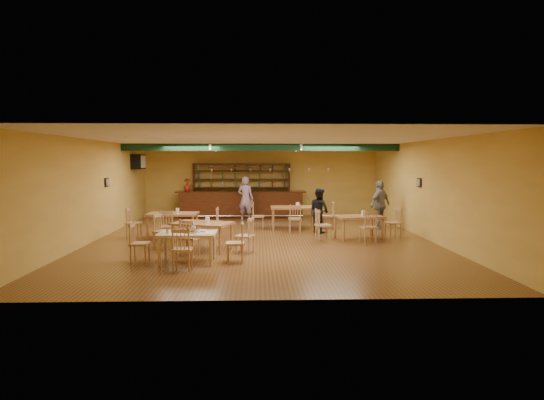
{
  "coord_description": "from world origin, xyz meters",
  "views": [
    {
      "loc": [
        -0.12,
        -13.52,
        2.39
      ],
      "look_at": [
        0.32,
        0.6,
        1.15
      ],
      "focal_mm": 29.65,
      "sensor_mm": 36.0,
      "label": 1
    }
  ],
  "objects_px": {
    "dining_table_b": "(293,218)",
    "dining_table_c": "(203,236)",
    "dining_table_d": "(359,227)",
    "near_table": "(188,248)",
    "patron_right_a": "(319,210)",
    "dining_table_a": "(173,225)",
    "bar_counter": "(241,205)",
    "patron_bar": "(246,199)"
  },
  "relations": [
    {
      "from": "bar_counter",
      "to": "dining_table_d",
      "type": "height_order",
      "value": "bar_counter"
    },
    {
      "from": "dining_table_c",
      "to": "dining_table_d",
      "type": "height_order",
      "value": "dining_table_c"
    },
    {
      "from": "dining_table_b",
      "to": "dining_table_d",
      "type": "bearing_deg",
      "value": -47.3
    },
    {
      "from": "dining_table_a",
      "to": "near_table",
      "type": "xyz_separation_m",
      "value": [
        1.0,
        -3.49,
        -0.03
      ]
    },
    {
      "from": "patron_right_a",
      "to": "near_table",
      "type": "bearing_deg",
      "value": 105.38
    },
    {
      "from": "dining_table_d",
      "to": "patron_right_a",
      "type": "relative_size",
      "value": 0.96
    },
    {
      "from": "dining_table_b",
      "to": "dining_table_c",
      "type": "bearing_deg",
      "value": -125.86
    },
    {
      "from": "dining_table_b",
      "to": "patron_right_a",
      "type": "distance_m",
      "value": 1.18
    },
    {
      "from": "dining_table_a",
      "to": "dining_table_b",
      "type": "bearing_deg",
      "value": 24.39
    },
    {
      "from": "dining_table_d",
      "to": "near_table",
      "type": "relative_size",
      "value": 1.06
    },
    {
      "from": "dining_table_a",
      "to": "patron_right_a",
      "type": "relative_size",
      "value": 1.04
    },
    {
      "from": "dining_table_d",
      "to": "patron_bar",
      "type": "distance_m",
      "value": 5.62
    },
    {
      "from": "dining_table_c",
      "to": "dining_table_d",
      "type": "xyz_separation_m",
      "value": [
        4.56,
        1.69,
        -0.02
      ]
    },
    {
      "from": "dining_table_d",
      "to": "near_table",
      "type": "distance_m",
      "value": 5.67
    },
    {
      "from": "dining_table_c",
      "to": "patron_bar",
      "type": "xyz_separation_m",
      "value": [
        0.98,
        5.99,
        0.5
      ]
    },
    {
      "from": "dining_table_b",
      "to": "dining_table_d",
      "type": "distance_m",
      "value": 2.74
    },
    {
      "from": "dining_table_a",
      "to": "dining_table_c",
      "type": "xyz_separation_m",
      "value": [
        1.18,
        -2.07,
        -0.01
      ]
    },
    {
      "from": "dining_table_c",
      "to": "near_table",
      "type": "height_order",
      "value": "dining_table_c"
    },
    {
      "from": "dining_table_b",
      "to": "near_table",
      "type": "distance_m",
      "value": 5.89
    },
    {
      "from": "dining_table_d",
      "to": "near_table",
      "type": "xyz_separation_m",
      "value": [
        -4.74,
        -3.11,
        0.0
      ]
    },
    {
      "from": "dining_table_d",
      "to": "bar_counter",
      "type": "bearing_deg",
      "value": 115.28
    },
    {
      "from": "dining_table_b",
      "to": "dining_table_c",
      "type": "height_order",
      "value": "dining_table_b"
    },
    {
      "from": "near_table",
      "to": "patron_right_a",
      "type": "bearing_deg",
      "value": 50.18
    },
    {
      "from": "dining_table_c",
      "to": "patron_right_a",
      "type": "height_order",
      "value": "patron_right_a"
    },
    {
      "from": "dining_table_b",
      "to": "patron_right_a",
      "type": "bearing_deg",
      "value": -44.76
    },
    {
      "from": "dining_table_b",
      "to": "near_table",
      "type": "xyz_separation_m",
      "value": [
        -2.89,
        -5.13,
        -0.04
      ]
    },
    {
      "from": "dining_table_d",
      "to": "near_table",
      "type": "bearing_deg",
      "value": -157.97
    },
    {
      "from": "bar_counter",
      "to": "patron_bar",
      "type": "xyz_separation_m",
      "value": [
        0.21,
        -0.83,
        0.32
      ]
    },
    {
      "from": "dining_table_c",
      "to": "patron_right_a",
      "type": "xyz_separation_m",
      "value": [
        3.51,
        2.92,
        0.36
      ]
    },
    {
      "from": "dining_table_a",
      "to": "dining_table_c",
      "type": "relative_size",
      "value": 1.02
    },
    {
      "from": "dining_table_b",
      "to": "dining_table_c",
      "type": "xyz_separation_m",
      "value": [
        -2.71,
        -3.72,
        -0.02
      ]
    },
    {
      "from": "bar_counter",
      "to": "dining_table_d",
      "type": "relative_size",
      "value": 3.79
    },
    {
      "from": "bar_counter",
      "to": "dining_table_c",
      "type": "distance_m",
      "value": 6.86
    },
    {
      "from": "bar_counter",
      "to": "dining_table_a",
      "type": "height_order",
      "value": "bar_counter"
    },
    {
      "from": "dining_table_c",
      "to": "dining_table_b",
      "type": "bearing_deg",
      "value": 73.84
    },
    {
      "from": "dining_table_c",
      "to": "near_table",
      "type": "xyz_separation_m",
      "value": [
        -0.18,
        -1.42,
        -0.02
      ]
    },
    {
      "from": "bar_counter",
      "to": "near_table",
      "type": "distance_m",
      "value": 8.29
    },
    {
      "from": "near_table",
      "to": "bar_counter",
      "type": "bearing_deg",
      "value": 84.0
    },
    {
      "from": "dining_table_d",
      "to": "patron_right_a",
      "type": "height_order",
      "value": "patron_right_a"
    },
    {
      "from": "near_table",
      "to": "dining_table_d",
      "type": "bearing_deg",
      "value": 33.84
    },
    {
      "from": "dining_table_b",
      "to": "patron_right_a",
      "type": "xyz_separation_m",
      "value": [
        0.8,
        -0.8,
        0.35
      ]
    },
    {
      "from": "patron_right_a",
      "to": "dining_table_a",
      "type": "bearing_deg",
      "value": 66.01
    }
  ]
}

